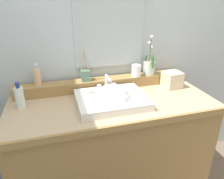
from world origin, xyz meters
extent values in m
cube|color=silver|center=(0.00, 0.41, 1.29)|extent=(3.20, 0.20, 2.59)
cube|color=#A37C46|center=(0.00, 0.00, 0.42)|extent=(1.39, 0.57, 0.84)
cube|color=tan|center=(0.00, 0.00, 0.86)|extent=(1.42, 0.60, 0.04)
cube|color=#A37C46|center=(0.00, -0.30, 0.86)|extent=(1.42, 0.02, 0.04)
cube|color=#A37C46|center=(0.00, 0.23, 0.92)|extent=(1.34, 0.11, 0.08)
cube|color=white|center=(-0.02, -0.03, 0.90)|extent=(0.46, 0.37, 0.05)
sphere|color=white|center=(-0.02, -0.05, 0.89)|extent=(0.26, 0.26, 0.26)
cylinder|color=silver|center=(-0.02, 0.10, 0.98)|extent=(0.02, 0.02, 0.10)
cylinder|color=silver|center=(-0.02, 0.04, 1.03)|extent=(0.02, 0.11, 0.02)
sphere|color=silver|center=(-0.02, 0.10, 1.03)|extent=(0.03, 0.03, 0.03)
cylinder|color=silver|center=(-0.07, 0.10, 0.94)|extent=(0.03, 0.03, 0.04)
cylinder|color=silver|center=(0.04, 0.10, 0.94)|extent=(0.03, 0.03, 0.04)
ellipsoid|color=silver|center=(-0.14, 0.07, 0.94)|extent=(0.07, 0.04, 0.02)
cylinder|color=silver|center=(0.38, 0.23, 1.01)|extent=(0.09, 0.09, 0.10)
cylinder|color=tan|center=(0.38, 0.23, 1.06)|extent=(0.08, 0.08, 0.01)
cylinder|color=#476B38|center=(0.38, 0.23, 1.16)|extent=(0.01, 0.01, 0.20)
ellipsoid|color=#387033|center=(0.36, 0.26, 1.08)|extent=(0.04, 0.03, 0.07)
ellipsoid|color=#387033|center=(0.38, 0.18, 1.08)|extent=(0.03, 0.03, 0.11)
sphere|color=silver|center=(0.40, 0.25, 1.17)|extent=(0.03, 0.03, 0.03)
sphere|color=silver|center=(0.36, 0.23, 1.21)|extent=(0.03, 0.03, 0.03)
sphere|color=silver|center=(0.38, 0.23, 1.26)|extent=(0.03, 0.03, 0.03)
cylinder|color=#E0B38C|center=(-0.49, 0.24, 1.02)|extent=(0.05, 0.05, 0.12)
cylinder|color=silver|center=(-0.49, 0.24, 1.08)|extent=(0.02, 0.02, 0.02)
cylinder|color=silver|center=(-0.49, 0.24, 1.10)|extent=(0.02, 0.02, 0.02)
cylinder|color=silver|center=(-0.49, 0.23, 1.11)|extent=(0.01, 0.03, 0.01)
cylinder|color=white|center=(0.26, 0.21, 1.00)|extent=(0.07, 0.07, 0.09)
cube|color=#507961|center=(-0.15, 0.23, 1.00)|extent=(0.07, 0.07, 0.08)
cylinder|color=#9E7A4C|center=(-0.12, 0.23, 1.10)|extent=(0.05, 0.01, 0.14)
cylinder|color=#9E7A4C|center=(-0.14, 0.24, 1.11)|extent=(0.01, 0.03, 0.17)
cylinder|color=#9E7A4C|center=(-0.16, 0.24, 1.10)|extent=(0.03, 0.03, 0.14)
cylinder|color=#9E7A4C|center=(-0.16, 0.22, 1.10)|extent=(0.04, 0.03, 0.15)
cylinder|color=#9E7A4C|center=(-0.14, 0.21, 1.12)|extent=(0.01, 0.04, 0.18)
cylinder|color=white|center=(-0.60, 0.08, 0.94)|extent=(0.06, 0.06, 0.14)
cylinder|color=navy|center=(-0.60, 0.08, 1.02)|extent=(0.02, 0.02, 0.02)
cylinder|color=navy|center=(-0.60, 0.08, 1.04)|extent=(0.03, 0.03, 0.02)
cylinder|color=navy|center=(-0.60, 0.06, 1.05)|extent=(0.01, 0.03, 0.01)
cube|color=beige|center=(0.52, 0.11, 0.94)|extent=(0.14, 0.14, 0.12)
cube|color=silver|center=(0.06, 0.29, 1.33)|extent=(0.53, 0.02, 0.59)
camera|label=1|loc=(-0.36, -1.26, 1.55)|focal=33.81mm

